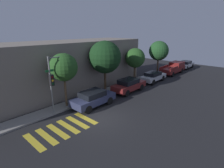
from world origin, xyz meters
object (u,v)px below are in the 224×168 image
object	(u,v)px
sedan_middle	(129,85)
tree_far_end	(135,58)
sedan_far_end	(153,76)
sedan_tail_of_row	(185,64)
pickup_truck	(173,68)
tree_near_corner	(64,67)
tree_behind_truck	(159,51)
traffic_light_pole	(56,76)
sedan_near_corner	(93,98)
tree_midblock	(105,57)

from	to	relation	value
sedan_middle	tree_far_end	bearing A→B (deg)	25.92
sedan_far_end	sedan_tail_of_row	size ratio (longest dim) A/B	1.00
pickup_truck	sedan_tail_of_row	size ratio (longest dim) A/B	1.30
sedan_far_end	tree_near_corner	size ratio (longest dim) A/B	0.87
tree_near_corner	tree_far_end	xyz separation A→B (m)	(10.85, 0.00, -0.43)
pickup_truck	tree_far_end	xyz separation A→B (m)	(-8.62, 1.73, 2.42)
tree_near_corner	tree_behind_truck	bearing A→B (deg)	0.00
traffic_light_pole	sedan_far_end	bearing A→B (deg)	-5.20
tree_near_corner	sedan_near_corner	bearing A→B (deg)	-44.20
sedan_near_corner	sedan_tail_of_row	bearing A→B (deg)	0.00
sedan_near_corner	tree_near_corner	distance (m)	3.85
sedan_middle	tree_near_corner	bearing A→B (deg)	166.67
sedan_tail_of_row	tree_behind_truck	bearing A→B (deg)	167.13
sedan_middle	sedan_tail_of_row	size ratio (longest dim) A/B	1.03
pickup_truck	tree_midblock	distance (m)	14.76
sedan_near_corner	tree_behind_truck	size ratio (longest dim) A/B	0.81
sedan_near_corner	tree_far_end	size ratio (longest dim) A/B	0.92
traffic_light_pole	sedan_middle	distance (m)	8.84
sedan_tail_of_row	tree_near_corner	bearing A→B (deg)	176.01
sedan_near_corner	sedan_far_end	bearing A→B (deg)	0.00
sedan_tail_of_row	tree_behind_truck	size ratio (longest dim) A/B	0.83
traffic_light_pole	pickup_truck	world-z (taller)	traffic_light_pole
tree_behind_truck	tree_far_end	bearing A→B (deg)	180.00
sedan_tail_of_row	tree_midblock	bearing A→B (deg)	174.97
traffic_light_pole	sedan_near_corner	xyz separation A→B (m)	(2.87, -1.27, -2.51)
sedan_near_corner	traffic_light_pole	bearing A→B (deg)	156.13
traffic_light_pole	pickup_truck	size ratio (longest dim) A/B	0.87
sedan_tail_of_row	sedan_near_corner	bearing A→B (deg)	180.00
tree_near_corner	sedan_far_end	bearing A→B (deg)	-7.66
sedan_middle	sedan_far_end	bearing A→B (deg)	-0.00
sedan_near_corner	tree_far_end	xyz separation A→B (m)	(9.07, 1.73, 2.52)
sedan_tail_of_row	tree_far_end	xyz separation A→B (m)	(-13.94, 1.73, 2.58)
sedan_near_corner	tree_midblock	bearing A→B (deg)	27.07
traffic_light_pole	tree_midblock	distance (m)	6.31
sedan_far_end	pickup_truck	distance (m)	6.63
tree_far_end	sedan_near_corner	bearing A→B (deg)	-169.22
traffic_light_pole	tree_near_corner	size ratio (longest dim) A/B	0.98
sedan_near_corner	tree_behind_truck	xyz separation A→B (m)	(15.45, 1.73, 2.93)
sedan_near_corner	sedan_far_end	world-z (taller)	sedan_near_corner
traffic_light_pole	tree_midblock	xyz separation A→B (m)	(6.25, 0.46, 0.76)
tree_midblock	tree_far_end	size ratio (longest dim) A/B	1.26
sedan_far_end	tree_far_end	distance (m)	3.69
sedan_far_end	tree_far_end	xyz separation A→B (m)	(-1.99, 1.73, 2.58)
sedan_near_corner	tree_midblock	distance (m)	5.01
sedan_middle	tree_near_corner	world-z (taller)	tree_near_corner
traffic_light_pole	tree_far_end	world-z (taller)	traffic_light_pole
sedan_far_end	tree_behind_truck	distance (m)	5.58
sedan_near_corner	pickup_truck	size ratio (longest dim) A/B	0.76
pickup_truck	traffic_light_pole	bearing A→B (deg)	176.47
tree_near_corner	tree_behind_truck	distance (m)	17.22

